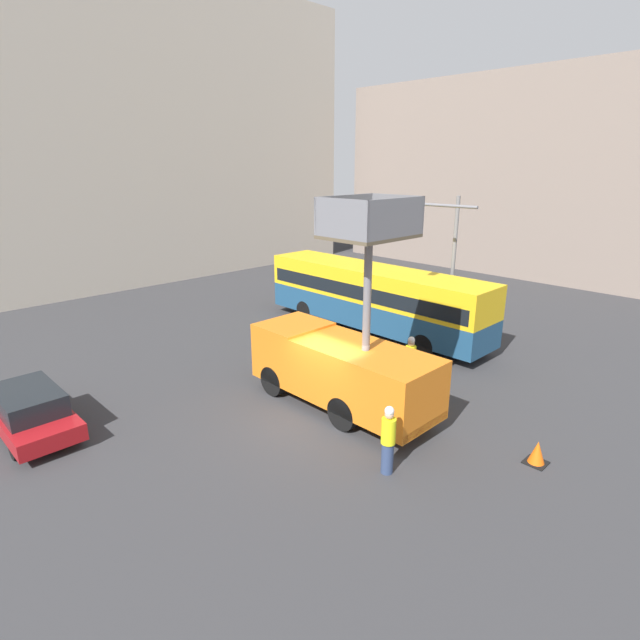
{
  "coord_description": "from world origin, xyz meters",
  "views": [
    {
      "loc": [
        -9.81,
        -10.23,
        7.8
      ],
      "look_at": [
        1.16,
        0.98,
        2.84
      ],
      "focal_mm": 28.0,
      "sensor_mm": 36.0,
      "label": 1
    }
  ],
  "objects_px": {
    "utility_truck": "(341,364)",
    "traffic_cone_near_truck": "(537,453)",
    "road_worker_directing": "(410,362)",
    "road_worker_near_truck": "(388,440)",
    "city_bus": "(374,295)",
    "traffic_light_pole": "(442,247)",
    "parked_car_curbside": "(29,409)"
  },
  "relations": [
    {
      "from": "utility_truck",
      "to": "traffic_cone_near_truck",
      "type": "relative_size",
      "value": 10.51
    },
    {
      "from": "road_worker_directing",
      "to": "road_worker_near_truck",
      "type": "bearing_deg",
      "value": 87.67
    },
    {
      "from": "city_bus",
      "to": "traffic_light_pole",
      "type": "bearing_deg",
      "value": 178.49
    },
    {
      "from": "traffic_light_pole",
      "to": "parked_car_curbside",
      "type": "relative_size",
      "value": 1.4
    },
    {
      "from": "road_worker_near_truck",
      "to": "traffic_light_pole",
      "type": "bearing_deg",
      "value": -25.9
    },
    {
      "from": "city_bus",
      "to": "road_worker_directing",
      "type": "height_order",
      "value": "city_bus"
    },
    {
      "from": "city_bus",
      "to": "traffic_cone_near_truck",
      "type": "distance_m",
      "value": 11.7
    },
    {
      "from": "utility_truck",
      "to": "city_bus",
      "type": "distance_m",
      "value": 8.11
    },
    {
      "from": "traffic_cone_near_truck",
      "to": "utility_truck",
      "type": "bearing_deg",
      "value": 103.69
    },
    {
      "from": "utility_truck",
      "to": "traffic_light_pole",
      "type": "height_order",
      "value": "utility_truck"
    },
    {
      "from": "traffic_light_pole",
      "to": "traffic_cone_near_truck",
      "type": "xyz_separation_m",
      "value": [
        -6.18,
        -7.26,
        -4.03
      ]
    },
    {
      "from": "traffic_cone_near_truck",
      "to": "parked_car_curbside",
      "type": "xyz_separation_m",
      "value": [
        -9.25,
        11.47,
        0.41
      ]
    },
    {
      "from": "road_worker_directing",
      "to": "traffic_cone_near_truck",
      "type": "relative_size",
      "value": 2.95
    },
    {
      "from": "road_worker_directing",
      "to": "utility_truck",
      "type": "bearing_deg",
      "value": 45.41
    },
    {
      "from": "traffic_cone_near_truck",
      "to": "parked_car_curbside",
      "type": "height_order",
      "value": "parked_car_curbside"
    },
    {
      "from": "road_worker_near_truck",
      "to": "city_bus",
      "type": "bearing_deg",
      "value": -10.7
    },
    {
      "from": "parked_car_curbside",
      "to": "road_worker_near_truck",
      "type": "bearing_deg",
      "value": -55.89
    },
    {
      "from": "city_bus",
      "to": "road_worker_near_truck",
      "type": "distance_m",
      "value": 11.59
    },
    {
      "from": "traffic_light_pole",
      "to": "parked_car_curbside",
      "type": "bearing_deg",
      "value": 164.76
    },
    {
      "from": "road_worker_near_truck",
      "to": "traffic_cone_near_truck",
      "type": "distance_m",
      "value": 4.18
    },
    {
      "from": "city_bus",
      "to": "road_worker_directing",
      "type": "distance_m",
      "value": 6.4
    },
    {
      "from": "road_worker_directing",
      "to": "parked_car_curbside",
      "type": "relative_size",
      "value": 0.42
    },
    {
      "from": "utility_truck",
      "to": "traffic_cone_near_truck",
      "type": "xyz_separation_m",
      "value": [
        1.44,
        -5.92,
        -1.27
      ]
    },
    {
      "from": "road_worker_directing",
      "to": "parked_car_curbside",
      "type": "distance_m",
      "value": 12.39
    },
    {
      "from": "city_bus",
      "to": "parked_car_curbside",
      "type": "relative_size",
      "value": 2.56
    },
    {
      "from": "city_bus",
      "to": "traffic_cone_near_truck",
      "type": "xyz_separation_m",
      "value": [
        -5.4,
        -10.26,
        -1.52
      ]
    },
    {
      "from": "traffic_cone_near_truck",
      "to": "parked_car_curbside",
      "type": "distance_m",
      "value": 14.74
    },
    {
      "from": "utility_truck",
      "to": "parked_car_curbside",
      "type": "bearing_deg",
      "value": 144.62
    },
    {
      "from": "road_worker_near_truck",
      "to": "utility_truck",
      "type": "bearing_deg",
      "value": 9.49
    },
    {
      "from": "city_bus",
      "to": "utility_truck",
      "type": "bearing_deg",
      "value": 106.36
    },
    {
      "from": "utility_truck",
      "to": "city_bus",
      "type": "height_order",
      "value": "utility_truck"
    },
    {
      "from": "parked_car_curbside",
      "to": "traffic_light_pole",
      "type": "bearing_deg",
      "value": -15.24
    }
  ]
}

